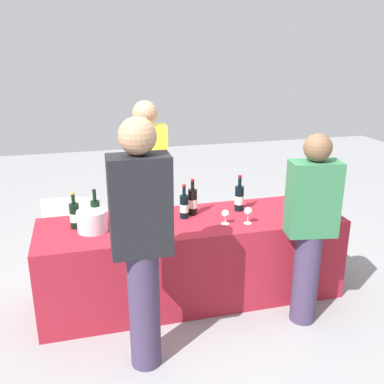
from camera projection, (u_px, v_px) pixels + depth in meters
The scene contains 16 objects.
ground_plane at pixel (192, 295), 3.89m from camera, with size 12.00×12.00×0.00m, color gray.
tasting_table at pixel (192, 259), 3.77m from camera, with size 2.56×0.74×0.73m, color maroon.
wine_bottle_0 at pixel (75, 215), 3.47m from camera, with size 0.08×0.08×0.30m.
wine_bottle_1 at pixel (96, 213), 3.51m from camera, with size 0.07×0.07×0.31m.
wine_bottle_2 at pixel (145, 207), 3.61m from camera, with size 0.08×0.08×0.33m.
wine_bottle_3 at pixel (184, 206), 3.67m from camera, with size 0.08×0.08×0.30m.
wine_bottle_4 at pixel (193, 202), 3.75m from camera, with size 0.08×0.08×0.32m.
wine_bottle_5 at pixel (239, 198), 3.84m from camera, with size 0.08×0.08×0.32m.
wine_glass_0 at pixel (156, 221), 3.40m from camera, with size 0.07×0.07×0.13m.
wine_glass_1 at pixel (225, 214), 3.55m from camera, with size 0.07×0.07×0.12m.
wine_glass_2 at pixel (248, 212), 3.55m from camera, with size 0.07×0.07×0.14m.
ice_bucket at pixel (92, 221), 3.42m from camera, with size 0.24×0.24×0.17m, color silver.
server_pouring at pixel (147, 182), 4.04m from camera, with size 0.39×0.23×1.67m.
guest_0 at pixel (142, 239), 2.76m from camera, with size 0.39×0.23×1.74m.
guest_1 at pixel (311, 225), 3.29m from camera, with size 0.40×0.26×1.54m.
menu_board at pixel (69, 232), 4.34m from camera, with size 0.49×0.03×0.71m, color white.
Camera 1 is at (-0.86, -3.28, 2.12)m, focal length 40.54 mm.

